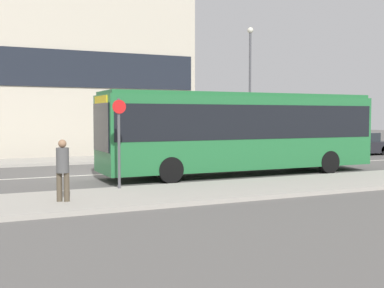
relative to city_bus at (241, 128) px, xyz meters
The scene contains 11 objects.
ground_plane 6.28m from the city_bus, 156.37° to the left, with size 120.00×120.00×0.00m, color #595654.
sidewalk_near 6.95m from the city_bus, 144.85° to the right, with size 44.00×3.50×0.13m.
sidewalk_far 10.40m from the city_bus, 122.35° to the left, with size 44.00×3.50×0.13m.
lane_centerline 6.28m from the city_bus, 156.37° to the left, with size 41.80×0.16×0.01m.
apartment_block_left_tower 17.24m from the city_bus, 106.88° to the left, with size 15.78×5.88×19.14m.
city_bus is the anchor object (origin of this frame).
parked_car_0 9.15m from the city_bus, 41.22° to the left, with size 4.39×1.81×1.43m.
parked_car_1 13.27m from the city_bus, 25.89° to the left, with size 4.17×1.85×1.39m.
pedestrian_near_stop 9.03m from the city_bus, 152.61° to the right, with size 0.34×0.34×1.68m.
bus_stop_sign 6.43m from the city_bus, 157.41° to the right, with size 0.44×0.12×2.88m.
street_lamp 9.77m from the city_bus, 56.46° to the left, with size 0.36×0.36×7.64m.
Camera 1 is at (-4.69, -19.73, 2.44)m, focal length 45.00 mm.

